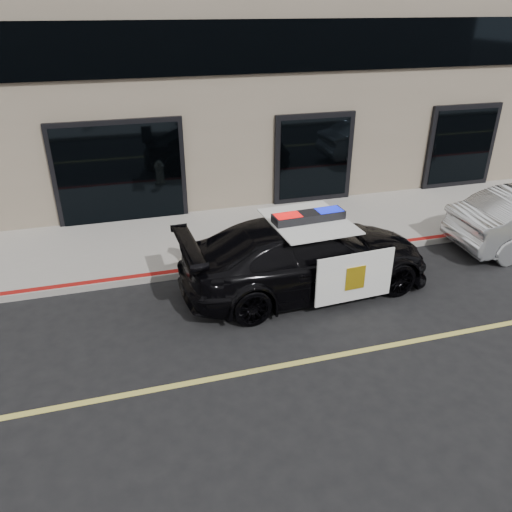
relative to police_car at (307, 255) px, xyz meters
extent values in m
plane|color=black|center=(-2.55, -2.35, -0.79)|extent=(120.00, 120.00, 0.00)
cube|color=gray|center=(-2.55, 2.90, -0.71)|extent=(60.00, 3.50, 0.15)
imported|color=black|center=(0.00, 0.00, -0.01)|extent=(2.83, 5.62, 1.55)
cube|color=white|center=(0.58, -1.08, -0.04)|extent=(1.66, 0.14, 1.04)
cube|color=white|center=(0.45, 1.14, -0.04)|extent=(1.66, 0.14, 1.04)
cube|color=white|center=(0.00, 0.00, 0.78)|extent=(1.66, 1.96, 0.03)
cube|color=gold|center=(0.58, -1.11, -0.04)|extent=(0.41, 0.04, 0.49)
cube|color=black|center=(0.00, 0.00, 0.87)|extent=(1.51, 0.48, 0.18)
cube|color=red|center=(-0.46, -0.03, 0.88)|extent=(0.54, 0.37, 0.17)
cube|color=#0C19CC|center=(0.45, 0.03, 0.88)|extent=(0.54, 0.37, 0.17)
cylinder|color=beige|center=(-2.30, 1.61, -0.60)|extent=(0.36, 0.36, 0.08)
cylinder|color=beige|center=(-2.30, 1.61, -0.31)|extent=(0.26, 0.26, 0.50)
cylinder|color=beige|center=(-2.30, 1.61, -0.04)|extent=(0.31, 0.31, 0.06)
sphere|color=beige|center=(-2.30, 1.61, 0.02)|extent=(0.23, 0.23, 0.23)
cylinder|color=beige|center=(-2.30, 1.61, 0.12)|extent=(0.07, 0.07, 0.07)
cylinder|color=beige|center=(-2.30, 1.78, -0.24)|extent=(0.13, 0.12, 0.13)
cylinder|color=beige|center=(-2.30, 1.44, -0.24)|extent=(0.13, 0.12, 0.13)
cylinder|color=beige|center=(-2.30, 1.41, -0.31)|extent=(0.17, 0.14, 0.17)
camera|label=1|loc=(-3.57, -8.68, 4.74)|focal=35.00mm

